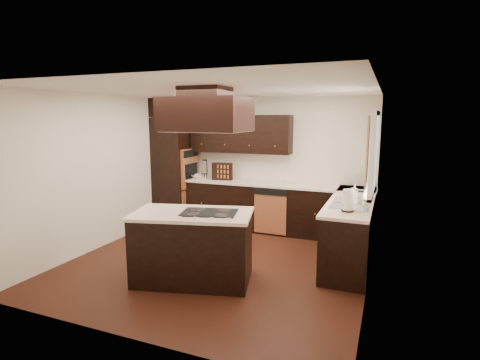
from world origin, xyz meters
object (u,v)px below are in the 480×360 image
at_px(spice_rack, 222,171).
at_px(island, 193,248).
at_px(range_hood, 206,115).
at_px(oven_column, 175,170).

bearing_deg(spice_rack, island, -87.20).
bearing_deg(range_hood, spice_rack, 109.89).
bearing_deg(oven_column, island, -54.18).
height_order(island, spice_rack, spice_rack).
height_order(oven_column, island, oven_column).
distance_m(range_hood, spice_rack, 2.68).
xyz_separation_m(island, range_hood, (0.14, 0.15, 1.72)).
bearing_deg(spice_rack, range_hood, -83.08).
relative_size(island, range_hood, 1.40).
relative_size(oven_column, spice_rack, 5.25).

